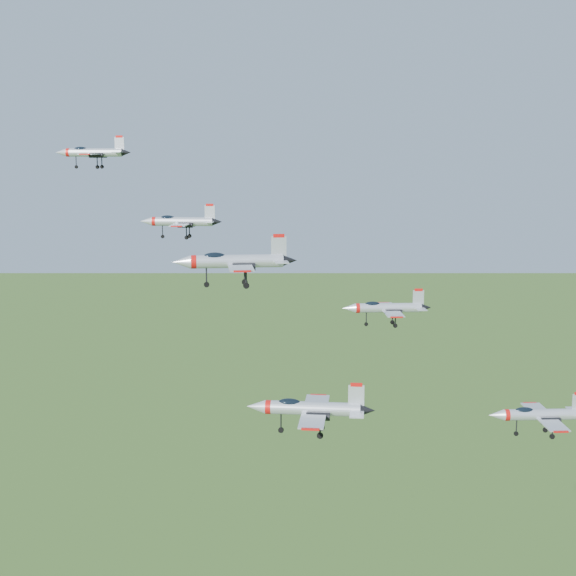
# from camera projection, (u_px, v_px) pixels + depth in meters

# --- Properties ---
(jet_lead) EXTENTS (11.26, 9.32, 3.01)m
(jet_lead) POSITION_uv_depth(u_px,v_px,m) (92.00, 152.00, 115.56)
(jet_lead) COLOR silver
(jet_left_high) EXTENTS (11.27, 9.35, 3.01)m
(jet_left_high) POSITION_uv_depth(u_px,v_px,m) (180.00, 221.00, 108.18)
(jet_left_high) COLOR silver
(jet_right_high) EXTENTS (13.11, 11.16, 3.57)m
(jet_right_high) POSITION_uv_depth(u_px,v_px,m) (233.00, 261.00, 85.01)
(jet_right_high) COLOR silver
(jet_left_low) EXTENTS (11.97, 10.10, 3.22)m
(jet_left_low) POSITION_uv_depth(u_px,v_px,m) (386.00, 308.00, 107.25)
(jet_left_low) COLOR silver
(jet_right_low) EXTENTS (14.07, 11.63, 3.76)m
(jet_right_low) POSITION_uv_depth(u_px,v_px,m) (309.00, 408.00, 86.84)
(jet_right_low) COLOR silver
(jet_trail) EXTENTS (13.15, 11.07, 3.53)m
(jet_trail) POSITION_uv_depth(u_px,v_px,m) (540.00, 414.00, 99.09)
(jet_trail) COLOR silver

